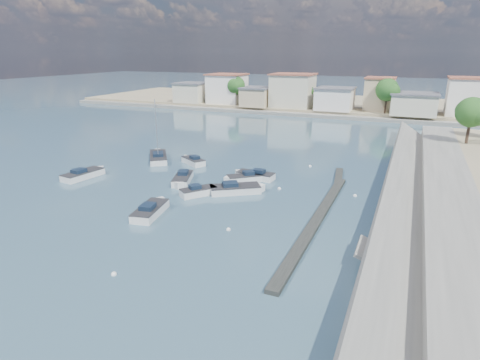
# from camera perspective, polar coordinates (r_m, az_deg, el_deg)

# --- Properties ---
(ground) EXTENTS (400.00, 400.00, 0.00)m
(ground) POSITION_cam_1_polar(r_m,az_deg,el_deg) (67.66, 10.79, 4.62)
(ground) COLOR #2B4757
(ground) RESTS_ON ground
(seawall_walkway) EXTENTS (5.00, 90.00, 1.80)m
(seawall_walkway) POSITION_cam_1_polar(r_m,az_deg,el_deg) (40.31, 28.13, -5.06)
(seawall_walkway) COLOR slate
(seawall_walkway) RESTS_ON ground
(breakwater) EXTENTS (2.00, 31.02, 0.35)m
(breakwater) POSITION_cam_1_polar(r_m,az_deg,el_deg) (40.66, 11.60, -4.13)
(breakwater) COLOR black
(breakwater) RESTS_ON ground
(far_shore_land) EXTENTS (160.00, 40.00, 1.40)m
(far_shore_land) POSITION_cam_1_polar(r_m,az_deg,el_deg) (118.16, 16.59, 10.12)
(far_shore_land) COLOR gray
(far_shore_land) RESTS_ON ground
(far_shore_quay) EXTENTS (160.00, 2.50, 0.80)m
(far_shore_quay) POSITION_cam_1_polar(r_m,az_deg,el_deg) (97.58, 14.96, 8.58)
(far_shore_quay) COLOR slate
(far_shore_quay) RESTS_ON ground
(far_town) EXTENTS (113.01, 12.80, 8.35)m
(far_town) POSITION_cam_1_polar(r_m,az_deg,el_deg) (101.92, 21.75, 10.89)
(far_town) COLOR beige
(far_town) RESTS_ON far_shore_land
(shore_trees) EXTENTS (74.56, 38.32, 7.92)m
(shore_trees) POSITION_cam_1_polar(r_m,az_deg,el_deg) (93.15, 20.12, 11.32)
(shore_trees) COLOR #38281E
(shore_trees) RESTS_ON ground
(motorboat_a) EXTENTS (2.95, 5.73, 1.48)m
(motorboat_a) POSITION_cam_1_polar(r_m,az_deg,el_deg) (40.08, -12.48, -4.20)
(motorboat_a) COLOR white
(motorboat_a) RESTS_ON ground
(motorboat_b) EXTENTS (3.71, 4.13, 1.48)m
(motorboat_b) POSITION_cam_1_polar(r_m,az_deg,el_deg) (44.39, -5.67, -1.66)
(motorboat_b) COLOR white
(motorboat_b) RESTS_ON ground
(motorboat_c) EXTENTS (5.24, 2.06, 1.48)m
(motorboat_c) POSITION_cam_1_polar(r_m,az_deg,el_deg) (49.89, 1.98, 0.64)
(motorboat_c) COLOR white
(motorboat_c) RESTS_ON ground
(motorboat_d) EXTENTS (4.44, 4.14, 1.48)m
(motorboat_d) POSITION_cam_1_polar(r_m,az_deg,el_deg) (48.64, 0.46, 0.19)
(motorboat_d) COLOR white
(motorboat_d) RESTS_ON ground
(motorboat_e) EXTENTS (2.82, 5.95, 1.48)m
(motorboat_e) POSITION_cam_1_polar(r_m,az_deg,el_deg) (53.99, -21.19, 0.75)
(motorboat_e) COLOR white
(motorboat_e) RESTS_ON ground
(motorboat_f) EXTENTS (4.37, 3.57, 1.48)m
(motorboat_f) POSITION_cam_1_polar(r_m,az_deg,el_deg) (56.87, -6.76, 2.69)
(motorboat_f) COLOR white
(motorboat_f) RESTS_ON ground
(motorboat_g) EXTENTS (3.42, 5.39, 1.48)m
(motorboat_g) POSITION_cam_1_polar(r_m,az_deg,el_deg) (48.79, -8.20, 0.06)
(motorboat_g) COLOR white
(motorboat_g) RESTS_ON ground
(motorboat_h) EXTENTS (5.84, 4.92, 1.48)m
(motorboat_h) POSITION_cam_1_polar(r_m,az_deg,el_deg) (44.91, -0.31, -1.33)
(motorboat_h) COLOR white
(motorboat_h) RESTS_ON ground
(sailboat) EXTENTS (5.90, 6.97, 9.00)m
(sailboat) POSITION_cam_1_polar(r_m,az_deg,el_deg) (59.92, -11.55, 3.26)
(sailboat) COLOR white
(sailboat) RESTS_ON ground
(mooring_buoys) EXTENTS (13.79, 33.45, 0.40)m
(mooring_buoys) POSITION_cam_1_polar(r_m,az_deg,el_deg) (43.56, 4.38, -2.47)
(mooring_buoys) COLOR white
(mooring_buoys) RESTS_ON ground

